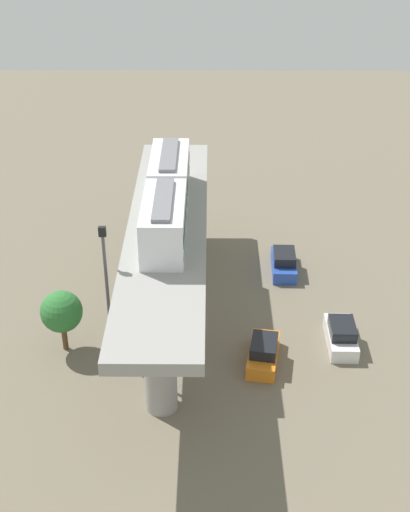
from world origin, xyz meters
TOP-DOWN VIEW (x-y plane):
  - ground_plane at (0.00, 0.00)m, footprint 120.00×120.00m
  - viaduct at (0.00, 0.00)m, footprint 5.20×28.00m
  - train at (0.00, -1.07)m, footprint 2.64×13.55m
  - parked_car_blue at (-8.57, -6.14)m, footprint 1.92×4.25m
  - parked_car_white at (-11.57, 3.05)m, footprint 1.85×4.22m
  - parked_car_orange at (-6.30, 4.92)m, footprint 2.45×4.44m
  - tree_near_viaduct at (6.68, 3.64)m, footprint 2.73×2.73m
  - signal_post at (3.40, 4.91)m, footprint 0.44×0.28m

SIDE VIEW (x-z plane):
  - ground_plane at x=0.00m, z-range 0.00..0.00m
  - parked_car_blue at x=-8.57m, z-range -0.14..1.62m
  - parked_car_white at x=-11.57m, z-range -0.14..1.62m
  - parked_car_orange at x=-6.30m, z-range -0.14..1.62m
  - tree_near_viaduct at x=6.68m, z-range 0.78..5.14m
  - signal_post at x=3.40m, z-range 0.52..10.40m
  - viaduct at x=0.00m, z-range 1.87..9.15m
  - train at x=0.00m, z-range 7.19..10.43m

